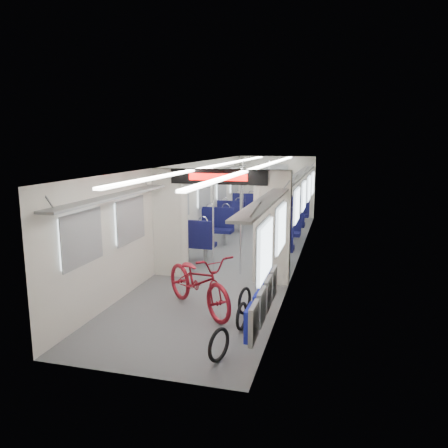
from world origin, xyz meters
The scene contains 14 objects.
carriage centered at (0.00, -0.27, 1.50)m, with size 12.00×12.02×2.31m.
bicycle centered at (0.11, -3.76, 0.52)m, with size 0.69×1.97×1.04m, color maroon.
flip_bench centered at (1.35, -4.54, 0.58)m, with size 0.12×2.09×0.50m.
bike_hoop_a centered at (0.92, -5.38, 0.21)m, with size 0.47×0.47×0.05m, color black.
bike_hoop_b centered at (1.00, -4.35, 0.19)m, with size 0.44×0.44×0.05m, color black.
bike_hoop_c centered at (0.91, -3.72, 0.21)m, with size 0.46×0.46×0.05m, color black.
seat_bay_near_left centered at (-0.93, 0.11, 0.56)m, with size 0.94×2.21×1.14m.
seat_bay_near_right centered at (0.93, 0.23, 0.54)m, with size 0.91×2.07×1.10m.
seat_bay_far_left centered at (-0.94, 3.77, 0.55)m, with size 0.92×2.12×1.11m.
seat_bay_far_right centered at (0.94, 3.27, 0.55)m, with size 0.93×2.15×1.12m.
stanchion_near_left centered at (-0.31, -1.40, 1.15)m, with size 0.04×0.04×2.30m, color silver.
stanchion_near_right centered at (0.34, -1.55, 1.15)m, with size 0.05×0.05×2.30m, color silver.
stanchion_far_left centered at (-0.38, 1.92, 1.15)m, with size 0.04×0.04×2.30m, color silver.
stanchion_far_right centered at (0.39, 1.89, 1.15)m, with size 0.04×0.04×2.30m, color silver.
Camera 1 is at (2.36, -10.49, 2.85)m, focal length 35.00 mm.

